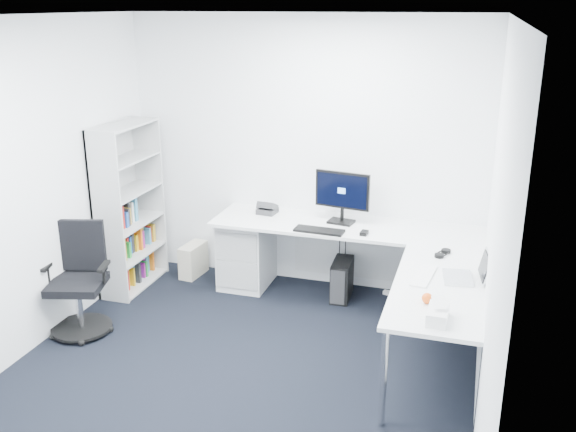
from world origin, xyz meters
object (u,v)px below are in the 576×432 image
(l_desk, at_px, (341,277))
(laptop, at_px, (459,265))
(bookshelf, at_px, (130,207))
(monitor, at_px, (342,197))
(task_chair, at_px, (77,281))

(l_desk, height_order, laptop, laptop)
(bookshelf, relative_size, monitor, 3.13)
(l_desk, distance_m, laptop, 1.32)
(bookshelf, xyz_separation_m, monitor, (2.08, 0.35, 0.19))
(bookshelf, distance_m, laptop, 3.29)
(l_desk, distance_m, task_chair, 2.34)
(bookshelf, xyz_separation_m, laptop, (3.22, -0.68, 0.04))
(l_desk, xyz_separation_m, bookshelf, (-2.17, 0.05, 0.46))
(bookshelf, relative_size, laptop, 5.28)
(task_chair, relative_size, monitor, 1.82)
(task_chair, bearing_deg, bookshelf, 77.65)
(task_chair, relative_size, laptop, 3.07)
(bookshelf, bearing_deg, l_desk, -1.32)
(bookshelf, distance_m, task_chair, 1.10)
(bookshelf, xyz_separation_m, task_chair, (0.05, -1.04, -0.35))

